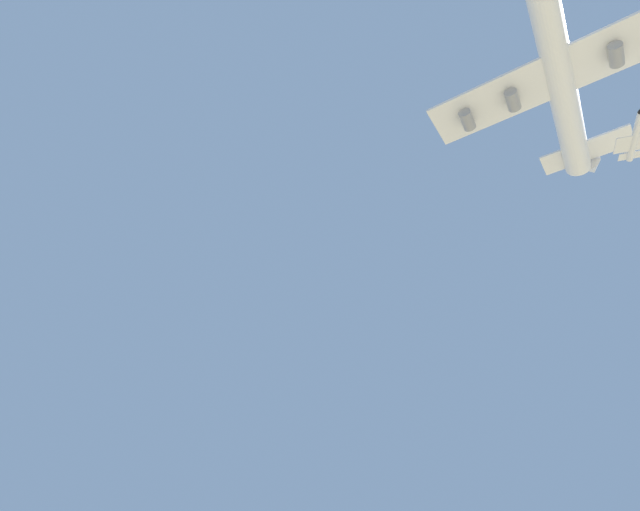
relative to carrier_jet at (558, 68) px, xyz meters
name	(u,v)px	position (x,y,z in m)	size (l,w,h in m)	color
carrier_jet	(558,68)	(0.00, 0.00, 0.00)	(77.31, 61.01, 19.96)	white
chase_jet_left_wing	(635,137)	(-13.57, 11.71, -13.96)	(15.26, 8.45, 4.00)	silver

